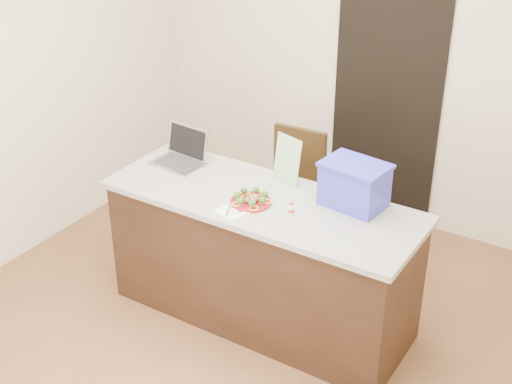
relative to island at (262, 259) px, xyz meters
The scene contains 16 objects.
ground 0.53m from the island, 90.00° to the right, with size 4.00×4.00×0.00m, color brown.
room_shell 1.18m from the island, 90.00° to the right, with size 4.00×4.00×4.00m.
doorway 1.81m from the island, 86.69° to the left, with size 0.90×0.02×2.00m, color black.
island is the anchor object (origin of this frame).
plate 0.48m from the island, 107.06° to the right, with size 0.26×0.26×0.02m.
meatballs 0.50m from the island, 104.33° to the right, with size 0.10×0.10×0.04m.
broccoli 0.52m from the island, 107.06° to the right, with size 0.21×0.22×0.04m.
pepper_rings 0.49m from the island, 107.06° to the right, with size 0.25×0.25×0.01m.
napkin 0.52m from the island, 104.57° to the right, with size 0.17×0.17×0.01m, color white.
fork 0.53m from the island, 109.60° to the right, with size 0.06×0.16×0.00m.
knife 0.54m from the island, 97.24° to the right, with size 0.06×0.20×0.01m.
yogurt_bottle 0.55m from the island, 16.00° to the right, with size 0.04×0.04×0.08m.
laptop 0.93m from the island, 168.08° to the left, with size 0.37×0.30×0.25m.
leaflet 0.68m from the island, 87.43° to the left, with size 0.22×0.00×0.32m, color silver.
blue_box 0.83m from the island, 23.32° to the left, with size 0.43×0.33×0.29m.
chair 0.95m from the island, 107.28° to the left, with size 0.45×0.45×0.97m.
Camera 1 is at (2.06, -3.11, 3.09)m, focal length 50.00 mm.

